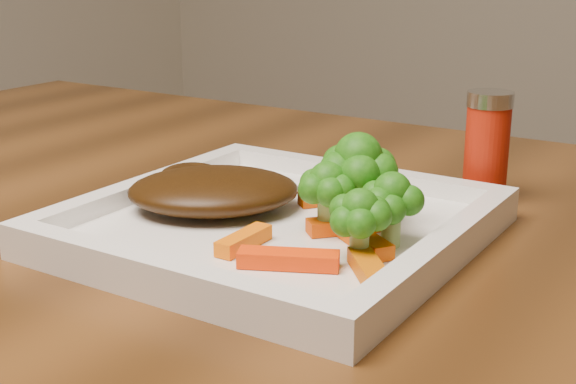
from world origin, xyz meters
The scene contains 13 objects.
plate centered at (-0.24, 0.00, 0.76)m, with size 0.27×0.27×0.01m, color white.
steak centered at (-0.29, 0.00, 0.78)m, with size 0.13×0.10×0.03m, color #3A2108.
broccoli_0 centered at (-0.19, 0.02, 0.80)m, with size 0.06×0.06×0.07m, color #1E6110, non-canonical shape.
broccoli_1 centered at (-0.15, 0.00, 0.79)m, with size 0.05×0.05×0.06m, color #2D5E0F, non-canonical shape.
broccoli_2 centered at (-0.15, -0.04, 0.79)m, with size 0.04×0.04×0.06m, color #2A5D0F, non-canonical shape.
broccoli_3 centered at (-0.20, 0.00, 0.79)m, with size 0.05×0.05×0.06m, color #196D12, non-canonical shape.
carrot_0 centered at (-0.19, -0.07, 0.77)m, with size 0.06×0.02×0.01m, color #FF3704.
carrot_1 centered at (-0.13, -0.06, 0.77)m, with size 0.06×0.01×0.01m, color #C75B03.
carrot_2 centered at (-0.23, -0.06, 0.77)m, with size 0.05×0.01×0.01m, color #FB6A04.
carrot_4 centered at (-0.23, 0.06, 0.77)m, with size 0.05×0.01×0.01m, color #CC4303.
carrot_5 centered at (-0.16, -0.01, 0.77)m, with size 0.05×0.01×0.01m, color #DE4F03.
carrot_6 centered at (-0.18, 0.01, 0.77)m, with size 0.06×0.02×0.01m, color #E44703.
spice_shaker centered at (-0.14, 0.16, 0.80)m, with size 0.04×0.04×0.09m, color #A91B09.
Camera 1 is at (0.06, -0.46, 0.95)m, focal length 50.00 mm.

